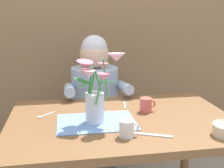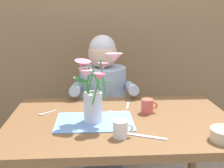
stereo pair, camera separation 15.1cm
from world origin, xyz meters
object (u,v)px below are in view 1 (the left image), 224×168
ceramic_mug (127,128)px  tea_cup (146,105)px  dinner_knife (152,135)px  flower_vase (96,90)px  seated_person (95,112)px

ceramic_mug → tea_cup: 0.36m
dinner_knife → ceramic_mug: 0.12m
flower_vase → seated_person: bearing=84.1°
seated_person → flower_vase: bearing=-91.9°
flower_vase → ceramic_mug: 0.26m
flower_vase → dinner_knife: flower_vase is taller
dinner_knife → tea_cup: tea_cup is taller
dinner_knife → ceramic_mug: size_ratio=2.04×
ceramic_mug → tea_cup: same height
seated_person → tea_cup: seated_person is taller
dinner_knife → ceramic_mug: bearing=-160.0°
tea_cup → dinner_knife: bearing=-101.5°
flower_vase → ceramic_mug: size_ratio=3.89×
ceramic_mug → dinner_knife: bearing=-2.8°
seated_person → dinner_knife: seated_person is taller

